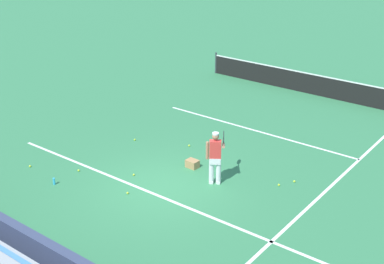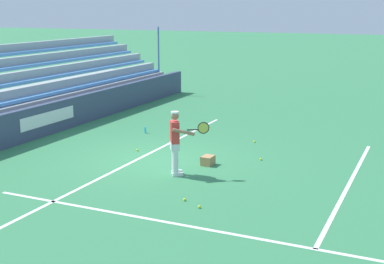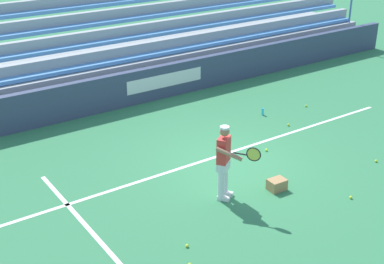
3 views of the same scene
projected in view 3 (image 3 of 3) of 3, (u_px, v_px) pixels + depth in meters
name	position (u px, v px, depth m)	size (l,w,h in m)	color
ground_plane	(231.00, 164.00, 13.32)	(160.00, 160.00, 0.00)	#337A4C
court_baseline_white	(218.00, 156.00, 13.70)	(12.00, 0.10, 0.01)	white
back_wall_sponsor_board	(133.00, 88.00, 16.82)	(23.55, 0.25, 1.10)	#384260
bleacher_stand	(102.00, 64.00, 18.41)	(22.37, 3.20, 3.40)	#9EA3A8
tennis_player	(225.00, 162.00, 11.48)	(0.59, 1.06, 1.71)	silver
ball_box_cardboard	(277.00, 185.00, 12.11)	(0.40, 0.30, 0.26)	#A87F51
tennis_ball_toward_net	(288.00, 125.00, 15.45)	(0.07, 0.07, 0.07)	#CCE533
tennis_ball_midcourt	(376.00, 161.00, 13.38)	(0.07, 0.07, 0.07)	#CCE533
tennis_ball_near_player	(187.00, 246.00, 10.18)	(0.07, 0.07, 0.07)	#CCE533
tennis_ball_on_baseline	(306.00, 106.00, 16.81)	(0.07, 0.07, 0.07)	#CCE533
tennis_ball_far_right	(266.00, 150.00, 13.95)	(0.07, 0.07, 0.07)	#CCE533
tennis_ball_far_left	(351.00, 197.00, 11.79)	(0.07, 0.07, 0.07)	#CCE533
tennis_ball_stray_back	(224.00, 143.00, 14.33)	(0.07, 0.07, 0.07)	#CCE533
water_bottle	(263.00, 112.00, 16.17)	(0.07, 0.07, 0.22)	#33B2E5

